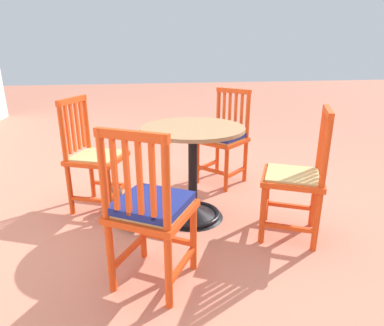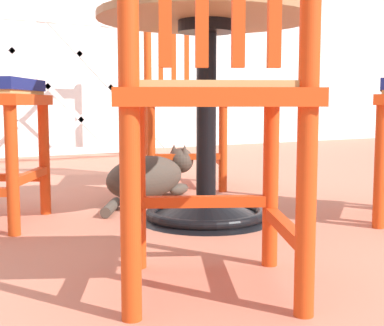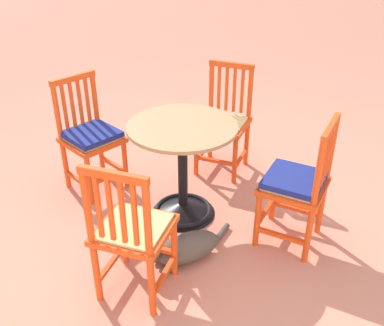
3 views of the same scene
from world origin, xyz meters
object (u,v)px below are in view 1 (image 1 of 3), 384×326
orange_chair_facing_out (151,210)px  orange_chair_tucked_in (297,178)px  orange_chair_by_planter (94,158)px  cafe_table (193,183)px  orange_chair_near_fence (223,138)px  tabby_cat (125,209)px

orange_chair_facing_out → orange_chair_tucked_in: same height
orange_chair_by_planter → orange_chair_facing_out: size_ratio=1.00×
cafe_table → orange_chair_near_fence: (0.69, -0.43, 0.16)m
orange_chair_by_planter → orange_chair_facing_out: same height
orange_chair_facing_out → cafe_table: bearing=-26.7°
tabby_cat → orange_chair_near_fence: bearing=-55.5°
orange_chair_tucked_in → orange_chair_near_fence: bearing=11.3°
orange_chair_tucked_in → tabby_cat: size_ratio=1.46×
orange_chair_by_planter → tabby_cat: 0.50m
tabby_cat → orange_chair_facing_out: bearing=-168.2°
orange_chair_facing_out → orange_chair_tucked_in: 1.06m
orange_chair_near_fence → orange_chair_facing_out: (-1.41, 0.80, 0.00)m
orange_chair_facing_out → orange_chair_by_planter: bearing=20.3°
cafe_table → orange_chair_facing_out: 0.82m
cafe_table → orange_chair_near_fence: bearing=-32.0°
orange_chair_by_planter → orange_chair_tucked_in: 1.57m
orange_chair_by_planter → tabby_cat: orange_chair_by_planter is taller
orange_chair_near_fence → orange_chair_by_planter: (-0.37, 1.18, -0.01)m
orange_chair_near_fence → tabby_cat: bearing=124.5°
orange_chair_by_planter → orange_chair_tucked_in: bearing=-117.0°
orange_chair_near_fence → orange_chair_facing_out: 1.62m
cafe_table → orange_chair_by_planter: bearing=66.4°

